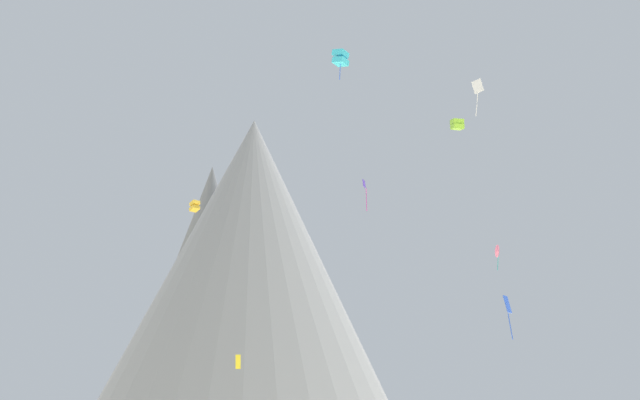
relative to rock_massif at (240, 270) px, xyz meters
name	(u,v)px	position (x,y,z in m)	size (l,w,h in m)	color
rock_massif	(240,270)	(0.00, 0.00, 0.00)	(64.08, 64.08, 49.65)	slate
kite_gold_mid	(195,206)	(-4.14, -30.59, 1.43)	(1.35, 1.36, 1.28)	gold
kite_indigo_high	(365,188)	(17.04, -23.48, 6.48)	(0.59, 0.91, 4.35)	#5138B2
kite_white_high	(477,89)	(25.10, -48.33, 8.84)	(1.03, 0.77, 4.02)	white
kite_rainbow_mid	(498,251)	(35.56, -19.68, -0.91)	(1.43, 1.68, 3.50)	#E5668C
kite_cyan_high	(340,58)	(11.68, -46.19, 12.97)	(1.89, 1.87, 3.31)	#33BCDB
kite_blue_low	(508,309)	(24.95, -52.57, -13.54)	(0.69, 0.78, 3.70)	blue
kite_yellow_low	(238,362)	(1.60, -31.55, -16.51)	(0.61, 0.26, 1.55)	yellow
kite_lime_high	(457,124)	(26.41, -35.86, 10.48)	(1.43, 1.51, 1.48)	#8CD133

